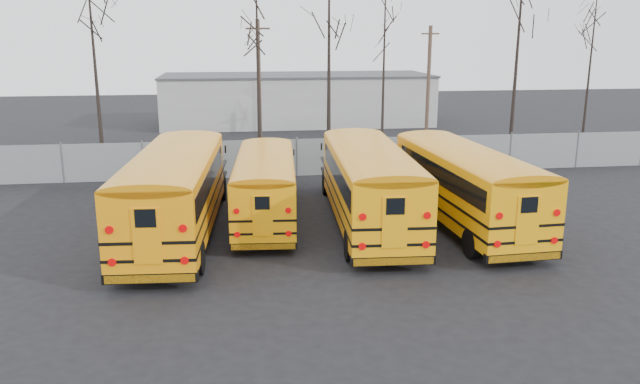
{
  "coord_description": "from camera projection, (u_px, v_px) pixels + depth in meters",
  "views": [
    {
      "loc": [
        -3.18,
        -20.58,
        7.44
      ],
      "look_at": [
        -0.1,
        2.09,
        1.6
      ],
      "focal_mm": 35.0,
      "sensor_mm": 36.0,
      "label": 1
    }
  ],
  "objects": [
    {
      "name": "ground",
      "position": [
        331.0,
        250.0,
        22.01
      ],
      "size": [
        120.0,
        120.0,
        0.0
      ],
      "primitive_type": "plane",
      "color": "black",
      "rests_on": "ground"
    },
    {
      "name": "tree_5",
      "position": [
        517.0,
        51.0,
        39.6
      ],
      "size": [
        0.26,
        0.26,
        12.71
      ],
      "primitive_type": "cone",
      "color": "black",
      "rests_on": "ground"
    },
    {
      "name": "bus_a",
      "position": [
        175.0,
        186.0,
        22.97
      ],
      "size": [
        3.54,
        12.2,
        3.37
      ],
      "rotation": [
        0.0,
        0.0,
        -0.06
      ],
      "color": "black",
      "rests_on": "ground"
    },
    {
      "name": "bus_d",
      "position": [
        463.0,
        179.0,
        24.46
      ],
      "size": [
        3.2,
        11.56,
        3.2
      ],
      "rotation": [
        0.0,
        0.0,
        0.05
      ],
      "color": "black",
      "rests_on": "ground"
    },
    {
      "name": "utility_pole_right",
      "position": [
        428.0,
        85.0,
        41.51
      ],
      "size": [
        1.35,
        0.62,
        7.93
      ],
      "rotation": [
        0.0,
        0.0,
        0.37
      ],
      "color": "brown",
      "rests_on": "ground"
    },
    {
      "name": "bus_b",
      "position": [
        265.0,
        181.0,
        25.16
      ],
      "size": [
        3.02,
        10.19,
        2.81
      ],
      "rotation": [
        0.0,
        0.0,
        -0.07
      ],
      "color": "black",
      "rests_on": "ground"
    },
    {
      "name": "tree_2",
      "position": [
        258.0,
        83.0,
        35.44
      ],
      "size": [
        0.26,
        0.26,
        9.41
      ],
      "primitive_type": "cone",
      "color": "black",
      "rests_on": "ground"
    },
    {
      "name": "utility_pole_left",
      "position": [
        259.0,
        87.0,
        38.21
      ],
      "size": [
        1.45,
        0.46,
        8.26
      ],
      "rotation": [
        0.0,
        0.0,
        -0.24
      ],
      "color": "#493729",
      "rests_on": "ground"
    },
    {
      "name": "tree_6",
      "position": [
        589.0,
        77.0,
        39.15
      ],
      "size": [
        0.26,
        0.26,
        9.56
      ],
      "primitive_type": "cone",
      "color": "black",
      "rests_on": "ground"
    },
    {
      "name": "tree_4",
      "position": [
        384.0,
        74.0,
        35.37
      ],
      "size": [
        0.26,
        0.26,
        10.38
      ],
      "primitive_type": "cone",
      "color": "black",
      "rests_on": "ground"
    },
    {
      "name": "tree_3",
      "position": [
        329.0,
        63.0,
        37.74
      ],
      "size": [
        0.26,
        0.26,
        11.4
      ],
      "primitive_type": "cone",
      "color": "black",
      "rests_on": "ground"
    },
    {
      "name": "bus_c",
      "position": [
        369.0,
        179.0,
        24.27
      ],
      "size": [
        3.33,
        11.89,
        3.29
      ],
      "rotation": [
        0.0,
        0.0,
        -0.05
      ],
      "color": "black",
      "rests_on": "ground"
    },
    {
      "name": "fence",
      "position": [
        297.0,
        157.0,
        33.28
      ],
      "size": [
        40.0,
        0.04,
        2.0
      ],
      "primitive_type": "cube",
      "color": "gray",
      "rests_on": "ground"
    },
    {
      "name": "distant_building",
      "position": [
        297.0,
        100.0,
        52.5
      ],
      "size": [
        22.0,
        8.0,
        4.0
      ],
      "primitive_type": "cube",
      "color": "#B7B6B2",
      "rests_on": "ground"
    },
    {
      "name": "tree_1",
      "position": [
        96.0,
        74.0,
        34.87
      ],
      "size": [
        0.26,
        0.26,
        10.44
      ],
      "primitive_type": "cone",
      "color": "black",
      "rests_on": "ground"
    }
  ]
}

